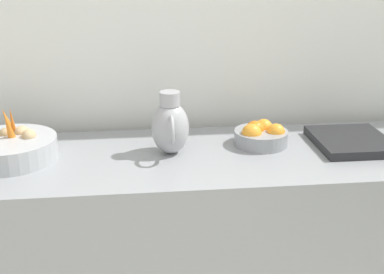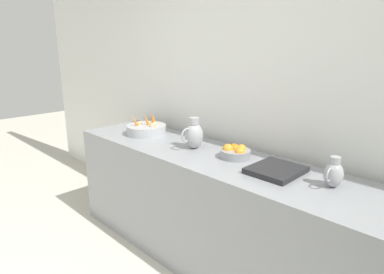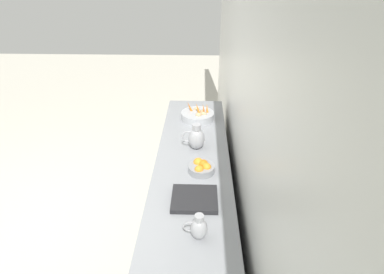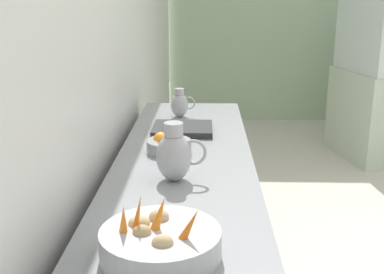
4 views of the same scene
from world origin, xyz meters
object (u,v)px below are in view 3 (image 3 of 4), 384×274
(vegetable_colander, at_px, (198,116))
(orange_bowl, at_px, (202,167))
(metal_pitcher_short, at_px, (199,228))
(metal_pitcher_tall, at_px, (196,138))

(vegetable_colander, bearing_deg, orange_bowl, 92.71)
(orange_bowl, bearing_deg, vegetable_colander, -87.29)
(orange_bowl, xyz_separation_m, metal_pitcher_short, (0.02, 0.73, 0.04))
(vegetable_colander, xyz_separation_m, metal_pitcher_short, (-0.03, 1.74, 0.04))
(orange_bowl, height_order, metal_pitcher_tall, metal_pitcher_tall)
(vegetable_colander, xyz_separation_m, orange_bowl, (-0.05, 1.01, -0.00))
(vegetable_colander, relative_size, metal_pitcher_tall, 1.45)
(metal_pitcher_tall, bearing_deg, vegetable_colander, -90.44)
(metal_pitcher_tall, relative_size, metal_pitcher_short, 1.36)
(orange_bowl, relative_size, metal_pitcher_short, 1.20)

